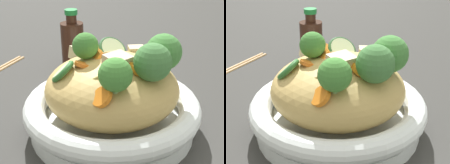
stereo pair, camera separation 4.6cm
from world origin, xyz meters
TOP-DOWN VIEW (x-y plane):
  - ground_plane at (0.00, 0.00)m, footprint 3.00×3.00m
  - serving_bowl at (0.00, 0.00)m, footprint 0.26×0.26m
  - noodle_heap at (0.00, -0.00)m, footprint 0.19×0.19m
  - broccoli_florets at (0.03, 0.04)m, footprint 0.13×0.16m
  - carrot_coins at (0.02, -0.01)m, footprint 0.17×0.10m
  - zucchini_slices at (-0.02, -0.03)m, footprint 0.12×0.12m
  - chicken_chunks at (-0.02, -0.00)m, footprint 0.13×0.12m
  - soy_sauce_bottle at (-0.23, -0.09)m, footprint 0.05×0.05m
  - chopsticks_pair at (-0.19, -0.26)m, footprint 0.21×0.09m

SIDE VIEW (x-z plane):
  - ground_plane at x=0.00m, z-range 0.00..0.00m
  - chopsticks_pair at x=-0.19m, z-range 0.00..0.01m
  - serving_bowl at x=0.00m, z-range 0.00..0.05m
  - soy_sauce_bottle at x=-0.23m, z-range -0.01..0.12m
  - noodle_heap at x=0.00m, z-range 0.02..0.12m
  - zucchini_slices at x=-0.02m, z-range 0.08..0.12m
  - carrot_coins at x=0.02m, z-range 0.09..0.12m
  - chicken_chunks at x=-0.02m, z-range 0.09..0.13m
  - broccoli_florets at x=0.03m, z-range 0.09..0.15m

